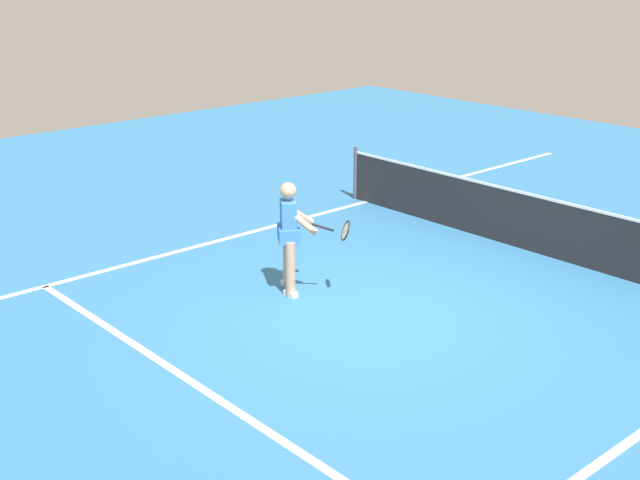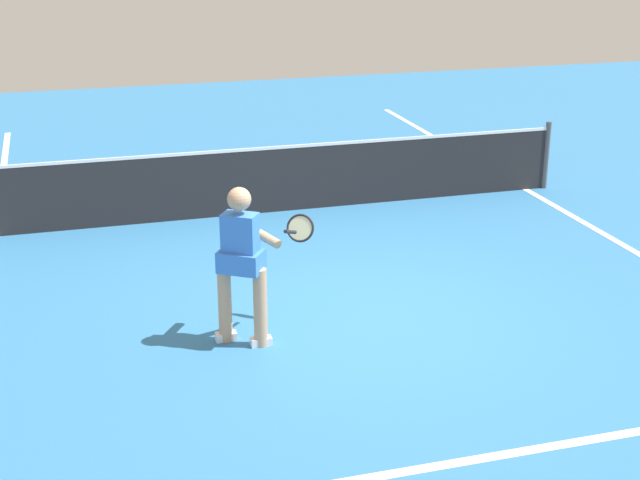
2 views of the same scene
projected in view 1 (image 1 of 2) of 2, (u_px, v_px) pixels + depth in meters
ground_plane at (370, 316)px, 10.84m from camera, size 27.57×27.57×0.00m
service_line_marking at (194, 383)px, 9.14m from camera, size 7.47×0.10×0.01m
sideline_left_marking at (205, 244)px, 13.47m from camera, size 0.10×19.21×0.01m
court_net at (537, 224)px, 12.96m from camera, size 8.15×0.08×1.00m
tennis_player at (291, 233)px, 11.34m from camera, size 1.08×0.77×1.55m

